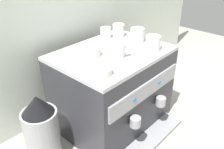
% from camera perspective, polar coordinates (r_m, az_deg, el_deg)
% --- Properties ---
extents(ground_plane, '(4.00, 4.00, 0.00)m').
position_cam_1_polar(ground_plane, '(1.55, 0.00, -10.52)').
color(ground_plane, '#9E998E').
extents(tiled_backsplash_wall, '(2.80, 0.03, 0.91)m').
position_cam_1_polar(tiled_backsplash_wall, '(1.53, -9.28, 8.30)').
color(tiled_backsplash_wall, silver).
rests_on(tiled_backsplash_wall, ground_plane).
extents(espresso_machine, '(0.62, 0.57, 0.47)m').
position_cam_1_polar(espresso_machine, '(1.41, 0.13, -3.34)').
color(espresso_machine, '#2D2D33').
rests_on(espresso_machine, ground_plane).
extents(ceramic_cup_0, '(0.08, 0.11, 0.08)m').
position_cam_1_polar(ceramic_cup_0, '(1.51, 1.45, 10.47)').
color(ceramic_cup_0, white).
rests_on(ceramic_cup_0, espresso_machine).
extents(ceramic_cup_1, '(0.12, 0.08, 0.08)m').
position_cam_1_polar(ceramic_cup_1, '(1.43, 6.10, 9.29)').
color(ceramic_cup_1, white).
rests_on(ceramic_cup_1, espresso_machine).
extents(ceramic_cup_2, '(0.10, 0.08, 0.07)m').
position_cam_1_polar(ceramic_cup_2, '(1.22, 1.55, 5.68)').
color(ceramic_cup_2, white).
rests_on(ceramic_cup_2, espresso_machine).
extents(ceramic_cup_3, '(0.08, 0.08, 0.06)m').
position_cam_1_polar(ceramic_cup_3, '(1.49, -1.53, 9.93)').
color(ceramic_cup_3, white).
rests_on(ceramic_cup_3, espresso_machine).
extents(ceramic_cup_4, '(0.11, 0.09, 0.08)m').
position_cam_1_polar(ceramic_cup_4, '(1.33, 9.68, 7.43)').
color(ceramic_cup_4, white).
rests_on(ceramic_cup_4, espresso_machine).
extents(ceramic_bowl_0, '(0.09, 0.09, 0.04)m').
position_cam_1_polar(ceramic_bowl_0, '(1.35, 1.60, 7.21)').
color(ceramic_bowl_0, beige).
rests_on(ceramic_bowl_0, espresso_machine).
extents(ceramic_bowl_1, '(0.11, 0.11, 0.04)m').
position_cam_1_polar(ceramic_bowl_1, '(1.25, -5.15, 5.36)').
color(ceramic_bowl_1, beige).
rests_on(ceramic_bowl_1, espresso_machine).
extents(ceramic_bowl_2, '(0.10, 0.10, 0.03)m').
position_cam_1_polar(ceramic_bowl_2, '(1.07, -2.58, 0.88)').
color(ceramic_bowl_2, beige).
rests_on(ceramic_bowl_2, espresso_machine).
extents(coffee_grinder, '(0.17, 0.17, 0.38)m').
position_cam_1_polar(coffee_grinder, '(1.25, -16.33, -12.45)').
color(coffee_grinder, '#939399').
rests_on(coffee_grinder, ground_plane).
extents(milk_pitcher, '(0.08, 0.08, 0.12)m').
position_cam_1_polar(milk_pitcher, '(1.79, 9.05, -2.58)').
color(milk_pitcher, '#B7B7BC').
rests_on(milk_pitcher, ground_plane).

